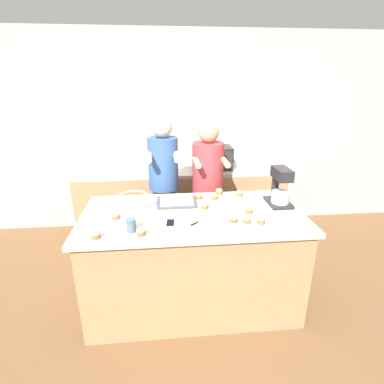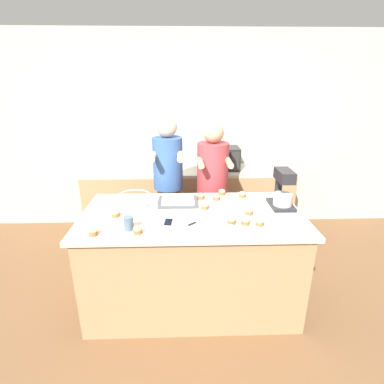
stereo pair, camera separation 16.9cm
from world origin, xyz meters
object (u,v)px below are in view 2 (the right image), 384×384
Objects in this scene: stand_mixer at (282,191)px; cupcake_8 at (222,192)px; drinking_glass at (129,223)px; cupcake_9 at (93,232)px; person_right at (212,191)px; cupcake_7 at (205,206)px; microwave_oven at (220,158)px; cupcake_10 at (216,197)px; cupcake_3 at (260,222)px; cupcake_6 at (116,213)px; baking_tray at (178,201)px; cupcake_5 at (232,220)px; mixing_bowl at (135,201)px; cell_phone at (168,223)px; cupcake_0 at (249,211)px; cupcake_2 at (242,194)px; cupcake_11 at (201,196)px; small_plate at (227,230)px; knife at (197,222)px; cupcake_4 at (245,221)px; person_left at (168,188)px; cupcake_1 at (138,230)px.

stand_mixer reaches higher than cupcake_8.
cupcake_9 is (-0.26, -0.08, -0.02)m from drinking_glass.
person_right is 23.24× the size of cupcake_7.
microwave_oven is (0.16, 0.68, 0.22)m from person_right.
person_right is 0.50m from cupcake_10.
cupcake_3 and cupcake_6 have the same top height.
baking_tray is 5.32× the size of cupcake_6.
cupcake_5 is at bearing -93.37° from microwave_oven.
cupcake_7 is (-0.30, -1.39, -0.10)m from microwave_oven.
cupcake_7 is at bearing 122.46° from cupcake_5.
mixing_bowl is 1.94× the size of cell_phone.
cupcake_0 and cupcake_2 have the same top height.
cupcake_0 and cupcake_11 have the same top height.
cupcake_8 and cupcake_10 have the same top height.
baking_tray is at bearing 80.17° from cell_phone.
cupcake_7 is at bearing -100.94° from person_right.
small_plate is at bearing -113.05° from cupcake_5.
stand_mixer is at bearing 39.91° from small_plate.
cupcake_0 is at bearing -54.85° from cupcake_10.
baking_tray is (-0.97, 0.11, -0.14)m from stand_mixer.
small_plate is at bearing -37.58° from knife.
cupcake_11 is (-0.42, -0.04, 0.00)m from cupcake_2.
cupcake_10 is 0.16m from cupcake_11.
microwave_oven reaches higher than cupcake_7.
cupcake_5 is (-0.11, 0.02, 0.00)m from cupcake_4.
cupcake_8 is at bearing 85.52° from small_plate.
person_right is 0.50m from cupcake_11.
cupcake_4 and cupcake_10 have the same top height.
cupcake_5 and cupcake_6 have the same top height.
cupcake_11 is (0.62, 0.20, -0.04)m from mixing_bowl.
person_left is 4.54× the size of baking_tray.
person_left is 24.14× the size of cupcake_5.
cupcake_6 is (-0.14, -0.19, -0.04)m from mixing_bowl.
drinking_glass is (-1.35, -0.43, -0.10)m from stand_mixer.
drinking_glass is at bearing 175.70° from small_plate.
cupcake_2 is (0.26, 0.73, 0.02)m from small_plate.
cupcake_1 and cupcake_8 have the same top height.
knife is (-0.23, 0.17, -0.01)m from small_plate.
cupcake_3 is at bearing -39.63° from cupcake_7.
cupcake_5 is at bearing 8.56° from cupcake_9.
drinking_glass reaches higher than knife.
cupcake_1 is 0.87m from cupcake_4.
person_left is 24.14× the size of cupcake_2.
cupcake_10 is (0.45, 0.51, 0.03)m from cell_phone.
cupcake_2 is (0.65, 0.14, 0.01)m from baking_tray.
cupcake_3 is at bearing -53.30° from cupcake_11.
cupcake_2 reaches higher than cell_phone.
person_left is at bearing 118.92° from cupcake_5.
small_plate reaches higher than knife.
person_right reaches higher than cupcake_8.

